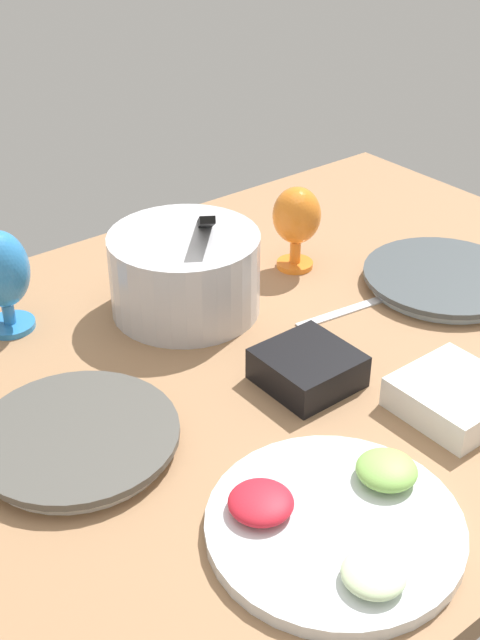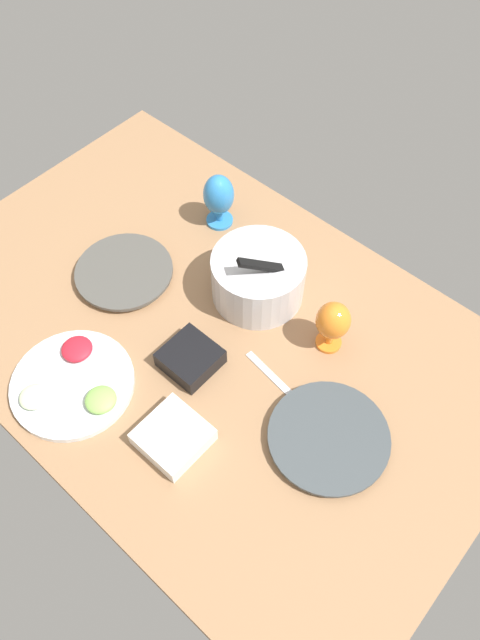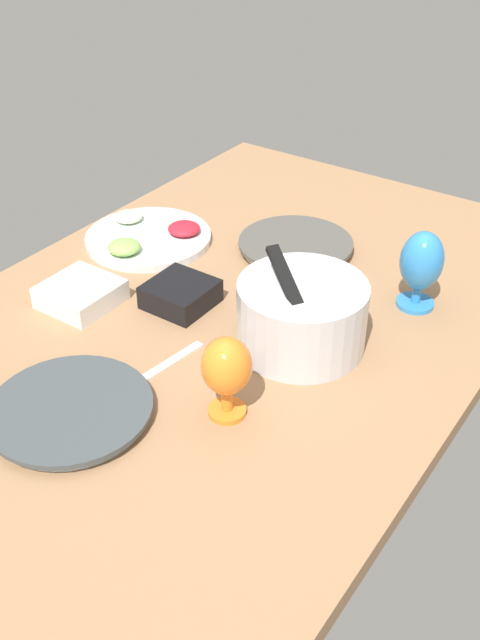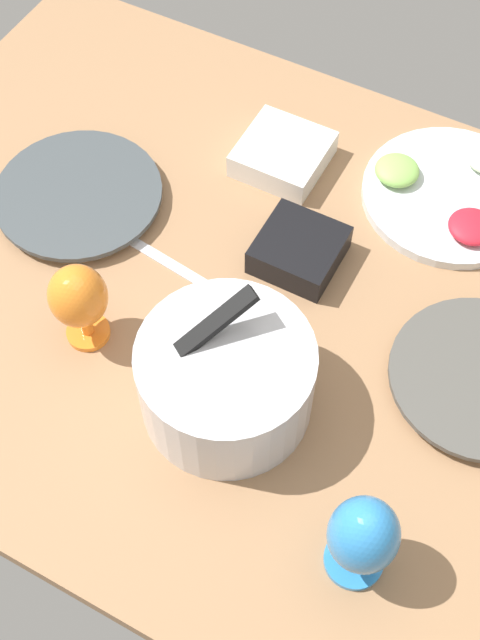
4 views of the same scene
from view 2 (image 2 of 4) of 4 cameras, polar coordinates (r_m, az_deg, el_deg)
The scene contains 10 objects.
ground_plane at distance 160.72cm, azimuth -3.27°, elevation -1.28°, with size 160.00×104.00×4.00cm, color #99704C.
dinner_plate_left at distance 171.36cm, azimuth -10.87°, elevation 4.41°, with size 27.22×27.22×2.69cm.
dinner_plate_right at distance 144.23cm, azimuth 8.37°, elevation -10.96°, with size 28.57×28.57×2.50cm.
mixing_bowl at distance 159.93cm, azimuth 1.73°, elevation 4.18°, with size 24.96×24.96×19.89cm.
fruit_platter at distance 154.55cm, azimuth -15.50°, elevation -5.76°, with size 30.49×30.49×4.71cm.
hurricane_glass_orange at distance 150.06cm, azimuth 8.78°, elevation -0.19°, with size 8.73×8.73×15.63cm.
hurricane_glass_blue at distance 176.05cm, azimuth -2.03°, elevation 11.59°, with size 8.97×8.97×17.30cm.
square_bowl_black at distance 151.37cm, azimuth -4.72°, elevation -3.56°, with size 12.97×12.97×5.11cm.
square_bowl_white at distance 142.34cm, azimuth -6.34°, elevation -10.87°, with size 14.55×14.55×4.66cm.
fork_by_right_plate at distance 151.36cm, azimuth 3.06°, elevation -5.31°, with size 18.00×1.80×0.60cm, color silver.
Camera 2 is at (65.20, -59.36, 132.38)cm, focal length 33.86 mm.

